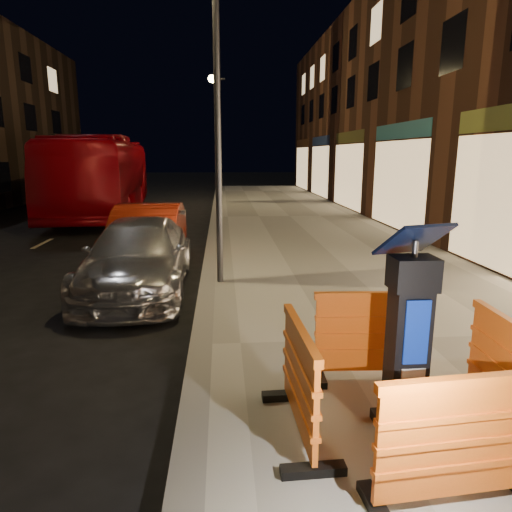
{
  "coord_description": "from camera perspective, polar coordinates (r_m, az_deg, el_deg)",
  "views": [
    {
      "loc": [
        0.31,
        -5.62,
        2.6
      ],
      "look_at": [
        0.8,
        1.0,
        1.1
      ],
      "focal_mm": 32.0,
      "sensor_mm": 36.0,
      "label": 1
    }
  ],
  "objects": [
    {
      "name": "ground_plane",
      "position": [
        6.2,
        -6.86,
        -12.16
      ],
      "size": [
        120.0,
        120.0,
        0.0
      ],
      "primitive_type": "plane",
      "color": "black",
      "rests_on": "ground"
    },
    {
      "name": "car_silver",
      "position": [
        9.22,
        -14.23,
        -4.05
      ],
      "size": [
        1.93,
        4.59,
        1.32
      ],
      "primitive_type": "imported",
      "rotation": [
        0.0,
        0.0,
        0.02
      ],
      "color": "silver",
      "rests_on": "ground"
    },
    {
      "name": "parking_kiosk",
      "position": [
        4.25,
        18.5,
        -9.42
      ],
      "size": [
        0.57,
        0.57,
        1.79
      ],
      "primitive_type": "cube",
      "rotation": [
        0.0,
        0.0,
        0.0
      ],
      "color": "black",
      "rests_on": "sidewalk"
    },
    {
      "name": "bus_doubledecker",
      "position": [
        21.11,
        -18.23,
        5.0
      ],
      "size": [
        3.77,
        12.0,
        3.29
      ],
      "primitive_type": "imported",
      "rotation": [
        0.0,
        0.0,
        0.09
      ],
      "color": "#99050F",
      "rests_on": "ground"
    },
    {
      "name": "barrier_kerbside",
      "position": [
        4.16,
        5.48,
        -15.28
      ],
      "size": [
        0.57,
        1.3,
        1.0
      ],
      "primitive_type": "cube",
      "rotation": [
        0.0,
        0.0,
        1.61
      ],
      "color": "orange",
      "rests_on": "sidewalk"
    },
    {
      "name": "kerb",
      "position": [
        6.17,
        -6.88,
        -11.52
      ],
      "size": [
        0.3,
        60.0,
        0.15
      ],
      "primitive_type": "cube",
      "color": "slate",
      "rests_on": "ground"
    },
    {
      "name": "street_lamp_far",
      "position": [
        23.63,
        -4.52,
        14.01
      ],
      "size": [
        0.12,
        0.12,
        6.0
      ],
      "primitive_type": "cylinder",
      "color": "#3F3F44",
      "rests_on": "sidewalk"
    },
    {
      "name": "barrier_back",
      "position": [
        5.22,
        14.18,
        -9.63
      ],
      "size": [
        1.3,
        0.59,
        1.0
      ],
      "primitive_type": "cube",
      "rotation": [
        0.0,
        0.0,
        -0.05
      ],
      "color": "orange",
      "rests_on": "sidewalk"
    },
    {
      "name": "barrier_bldgside",
      "position": [
        4.84,
        28.87,
        -12.73
      ],
      "size": [
        0.57,
        1.3,
        1.0
      ],
      "primitive_type": "cube",
      "rotation": [
        0.0,
        0.0,
        1.54
      ],
      "color": "orange",
      "rests_on": "sidewalk"
    },
    {
      "name": "street_lamp_mid",
      "position": [
        8.64,
        -4.82,
        16.33
      ],
      "size": [
        0.12,
        0.12,
        6.0
      ],
      "primitive_type": "cylinder",
      "color": "#3F3F44",
      "rests_on": "sidewalk"
    },
    {
      "name": "car_red",
      "position": [
        11.12,
        -13.21,
        -1.14
      ],
      "size": [
        1.53,
        4.33,
        1.42
      ],
      "primitive_type": "imported",
      "rotation": [
        0.0,
        0.0,
        0.01
      ],
      "color": "maroon",
      "rests_on": "ground"
    },
    {
      "name": "sidewalk",
      "position": [
        6.72,
        20.04,
        -10.14
      ],
      "size": [
        6.0,
        60.0,
        0.15
      ],
      "primitive_type": "cube",
      "color": "#9B988D",
      "rests_on": "ground"
    },
    {
      "name": "barrier_front",
      "position": [
        3.67,
        24.05,
        -20.56
      ],
      "size": [
        1.32,
        0.64,
        1.0
      ],
      "primitive_type": "cube",
      "rotation": [
        0.0,
        0.0,
        0.09
      ],
      "color": "orange",
      "rests_on": "sidewalk"
    }
  ]
}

